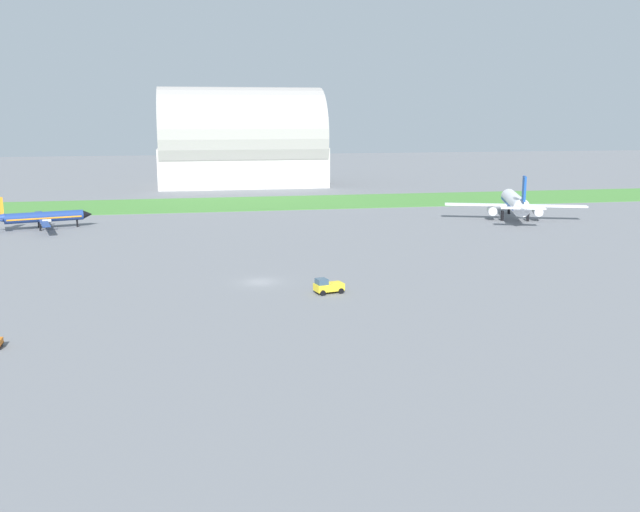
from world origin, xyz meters
TOP-DOWN VIEW (x-y plane):
  - ground_plane at (0.00, 0.00)m, footprint 600.00×600.00m
  - grass_taxiway_strip at (0.00, 83.58)m, footprint 360.00×28.00m
  - airplane_taxiing_turboprop at (-37.28, 51.57)m, footprint 18.72×21.70m
  - airplane_parked_jet_far at (58.59, 45.27)m, footprint 28.30×28.06m
  - pushback_tug_midfield at (7.73, -7.50)m, footprint 3.92×2.75m
  - hangar_distant at (7.70, 130.13)m, footprint 50.87×30.70m

SIDE VIEW (x-z plane):
  - ground_plane at x=0.00m, z-range 0.00..0.00m
  - grass_taxiway_strip at x=0.00m, z-range 0.00..0.08m
  - pushback_tug_midfield at x=7.73m, z-range -0.06..1.89m
  - airplane_taxiing_turboprop at x=-37.28m, z-range -0.89..5.73m
  - airplane_parked_jet_far at x=58.59m, z-range -1.44..8.89m
  - hangar_distant at x=7.70m, z-range -2.88..27.82m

